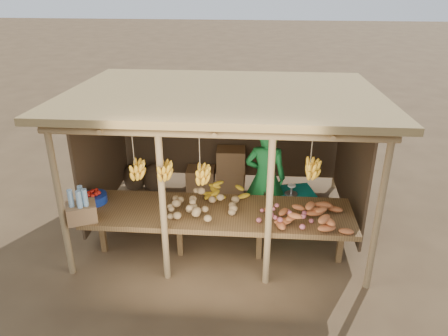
{
  "coord_description": "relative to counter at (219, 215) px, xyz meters",
  "views": [
    {
      "loc": [
        0.48,
        -6.43,
        4.08
      ],
      "look_at": [
        0.0,
        0.0,
        1.05
      ],
      "focal_mm": 35.0,
      "sensor_mm": 36.0,
      "label": 1
    }
  ],
  "objects": [
    {
      "name": "potato_heap",
      "position": [
        -0.29,
        -0.08,
        0.25
      ],
      "size": [
        1.24,
        0.96,
        0.37
      ],
      "primitive_type": null,
      "rotation": [
        0.0,
        0.0,
        0.31
      ],
      "color": "#A18153",
      "rests_on": "counter"
    },
    {
      "name": "carton_stack",
      "position": [
        -0.15,
        2.15,
        -0.36
      ],
      "size": [
        1.15,
        0.45,
        0.86
      ],
      "color": "olive",
      "rests_on": "ground"
    },
    {
      "name": "tarp_crate",
      "position": [
        1.16,
        0.99,
        -0.4
      ],
      "size": [
        0.8,
        0.73,
        0.82
      ],
      "color": "brown",
      "rests_on": "ground"
    },
    {
      "name": "onion_heap",
      "position": [
        0.95,
        -0.26,
        0.24
      ],
      "size": [
        0.79,
        0.51,
        0.35
      ],
      "primitive_type": null,
      "rotation": [
        0.0,
        0.0,
        0.08
      ],
      "color": "#C25E69",
      "rests_on": "counter"
    },
    {
      "name": "bottle_box",
      "position": [
        -1.9,
        -0.39,
        0.26
      ],
      "size": [
        0.5,
        0.45,
        0.51
      ],
      "color": "olive",
      "rests_on": "counter"
    },
    {
      "name": "counter",
      "position": [
        0.0,
        0.0,
        0.0
      ],
      "size": [
        3.9,
        1.05,
        0.8
      ],
      "color": "brown",
      "rests_on": "ground"
    },
    {
      "name": "ground",
      "position": [
        -0.0,
        0.95,
        -0.74
      ],
      "size": [
        60.0,
        60.0,
        0.0
      ],
      "primitive_type": "plane",
      "color": "brown",
      "rests_on": "ground"
    },
    {
      "name": "burlap_sacks",
      "position": [
        -1.69,
        2.15,
        -0.48
      ],
      "size": [
        0.84,
        0.44,
        0.59
      ],
      "color": "#493622",
      "rests_on": "ground"
    },
    {
      "name": "sweet_potato_heap",
      "position": [
        1.22,
        -0.18,
        0.24
      ],
      "size": [
        1.2,
        0.88,
        0.36
      ],
      "primitive_type": null,
      "rotation": [
        0.0,
        0.0,
        0.23
      ],
      "color": "#B25C2D",
      "rests_on": "counter"
    },
    {
      "name": "vendor",
      "position": [
        0.68,
        0.91,
        0.17
      ],
      "size": [
        0.68,
        0.47,
        1.82
      ],
      "primitive_type": "imported",
      "rotation": [
        0.0,
        0.0,
        3.09
      ],
      "color": "#1A7831",
      "rests_on": "ground"
    },
    {
      "name": "tomato_basin",
      "position": [
        -1.9,
        0.12,
        0.14
      ],
      "size": [
        0.37,
        0.37,
        0.2
      ],
      "rotation": [
        0.0,
        0.0,
        -0.26
      ],
      "color": "navy",
      "rests_on": "counter"
    },
    {
      "name": "stall_structure",
      "position": [
        0.01,
        0.91,
        1.18
      ],
      "size": [
        4.7,
        3.5,
        2.43
      ],
      "color": "#96774D",
      "rests_on": "ground"
    },
    {
      "name": "banana_pile",
      "position": [
        0.06,
        0.41,
        0.24
      ],
      "size": [
        0.64,
        0.42,
        0.35
      ],
      "primitive_type": null,
      "rotation": [
        0.0,
        0.0,
        0.09
      ],
      "color": "yellow",
      "rests_on": "counter"
    }
  ]
}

